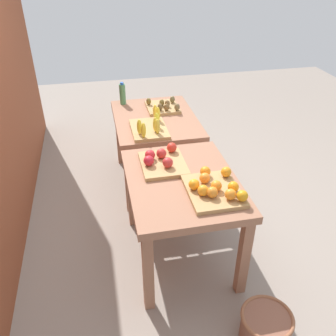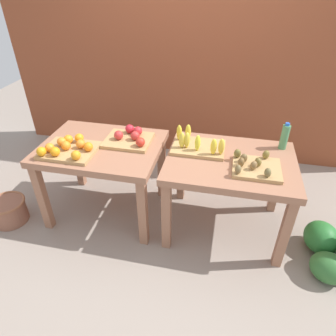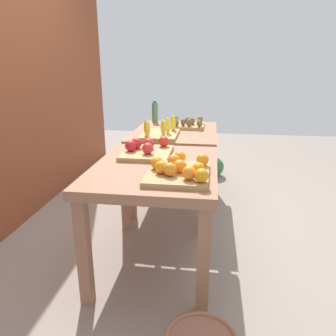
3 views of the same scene
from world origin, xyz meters
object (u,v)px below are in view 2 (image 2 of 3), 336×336
object	(u,v)px
water_bottle	(285,137)
wicker_basket	(9,210)
orange_bin	(68,148)
banana_crate	(197,145)
kiwi_bin	(255,166)
apple_bin	(130,138)
display_table_left	(102,155)
display_table_right	(230,171)

from	to	relation	value
water_bottle	wicker_basket	xyz separation A→B (m)	(-2.40, -0.62, -0.73)
water_bottle	wicker_basket	bearing A→B (deg)	-165.41
orange_bin	banana_crate	bearing A→B (deg)	14.97
kiwi_bin	water_bottle	distance (m)	0.46
banana_crate	kiwi_bin	world-z (taller)	banana_crate
apple_bin	wicker_basket	world-z (taller)	apple_bin
kiwi_bin	apple_bin	bearing A→B (deg)	168.41
apple_bin	banana_crate	xyz separation A→B (m)	(0.60, -0.01, 0.01)
water_bottle	apple_bin	bearing A→B (deg)	-172.68
orange_bin	water_bottle	distance (m)	1.80
apple_bin	banana_crate	world-z (taller)	banana_crate
display_table_left	orange_bin	xyz separation A→B (m)	(-0.21, -0.18, 0.15)
apple_bin	display_table_right	bearing A→B (deg)	-6.87
wicker_basket	water_bottle	bearing A→B (deg)	14.59
display_table_right	banana_crate	size ratio (longest dim) A/B	2.36
banana_crate	water_bottle	size ratio (longest dim) A/B	1.87
water_bottle	kiwi_bin	bearing A→B (deg)	-121.61
display_table_left	orange_bin	distance (m)	0.31
banana_crate	water_bottle	xyz separation A→B (m)	(0.70, 0.18, 0.07)
orange_bin	apple_bin	xyz separation A→B (m)	(0.44, 0.29, -0.00)
apple_bin	kiwi_bin	world-z (taller)	apple_bin
apple_bin	wicker_basket	size ratio (longest dim) A/B	1.19
kiwi_bin	water_bottle	xyz separation A→B (m)	(0.24, 0.39, 0.08)
display_table_right	banana_crate	bearing A→B (deg)	161.04
orange_bin	apple_bin	distance (m)	0.52
display_table_left	display_table_right	distance (m)	1.12
kiwi_bin	display_table_left	bearing A→B (deg)	175.09
display_table_right	water_bottle	size ratio (longest dim) A/B	4.41
display_table_left	orange_bin	size ratio (longest dim) A/B	2.34
kiwi_bin	wicker_basket	xyz separation A→B (m)	(-2.16, -0.24, -0.65)
display_table_right	kiwi_bin	distance (m)	0.25
display_table_right	display_table_left	bearing A→B (deg)	180.00
display_table_left	apple_bin	size ratio (longest dim) A/B	2.60
banana_crate	kiwi_bin	distance (m)	0.51
banana_crate	wicker_basket	bearing A→B (deg)	-165.16
apple_bin	display_table_left	bearing A→B (deg)	-155.14
orange_bin	water_bottle	bearing A→B (deg)	14.57
orange_bin	wicker_basket	xyz separation A→B (m)	(-0.66, -0.17, -0.66)
banana_crate	kiwi_bin	size ratio (longest dim) A/B	1.21
orange_bin	wicker_basket	world-z (taller)	orange_bin
apple_bin	water_bottle	bearing A→B (deg)	7.32
orange_bin	apple_bin	world-z (taller)	apple_bin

